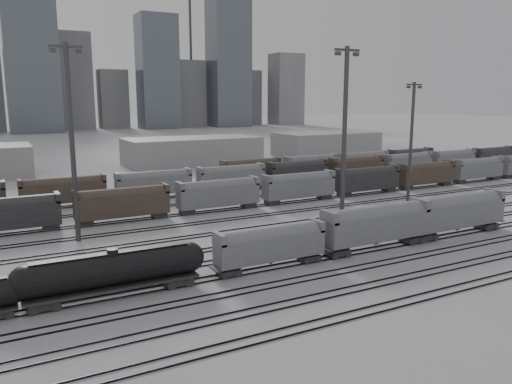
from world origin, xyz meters
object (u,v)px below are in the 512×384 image
hopper_car_b (377,223)px  hopper_car_c (458,210)px  hopper_car_a (270,243)px  light_mast_c (344,135)px  tank_car_b (113,270)px

hopper_car_b → hopper_car_c: hopper_car_c is taller
hopper_car_a → light_mast_c: bearing=29.3°
hopper_car_c → light_mast_c: 19.98m
hopper_car_c → light_mast_c: light_mast_c is taller
hopper_car_b → light_mast_c: size_ratio=0.60×
hopper_car_b → hopper_car_c: size_ratio=0.99×
hopper_car_c → light_mast_c: size_ratio=0.60×
hopper_car_a → hopper_car_b: hopper_car_b is taller
hopper_car_b → light_mast_c: bearing=77.6°
tank_car_b → hopper_car_a: bearing=0.0°
tank_car_b → hopper_car_a: size_ratio=1.41×
tank_car_b → hopper_car_a: hopper_car_a is taller
tank_car_b → light_mast_c: bearing=15.7°
hopper_car_a → tank_car_b: bearing=180.0°
hopper_car_c → tank_car_b: bearing=180.0°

